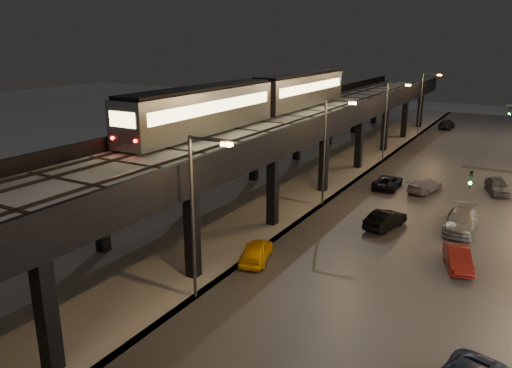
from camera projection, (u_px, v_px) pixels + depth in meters
The scene contains 19 objects.
road_surface at pixel (432, 208), 41.70m from camera, with size 17.00×120.00×0.06m, color #46474D.
under_viaduct_pavement at pixel (287, 185), 48.12m from camera, with size 11.00×120.00×0.06m, color #9FA1A8.
elevated_viaduct at pixel (272, 133), 43.92m from camera, with size 9.00×100.00×6.30m.
viaduct_trackbed at pixel (273, 124), 43.81m from camera, with size 8.40×100.00×0.32m.
viaduct_parapet_streetside at pixel (319, 123), 41.63m from camera, with size 0.30×100.00×1.10m, color black.
viaduct_parapet_far at pixel (231, 115), 45.77m from camera, with size 0.30×100.00×1.10m, color black.
streetlight_left_1 at pixel (196, 208), 25.66m from camera, with size 2.57×0.28×9.00m.
streetlight_left_2 at pixel (328, 145), 40.67m from camera, with size 2.57×0.28×9.00m.
streetlight_left_3 at pixel (388, 117), 55.68m from camera, with size 2.57×0.28×9.00m.
streetlight_left_4 at pixel (423, 100), 70.69m from camera, with size 2.57×0.28×9.00m.
subway_train at pixel (260, 98), 46.16m from camera, with size 2.91×35.48×3.48m.
car_taxi at pixel (256, 252), 31.49m from camera, with size 1.58×3.93×1.34m, color #FEB809.
car_near_white at pixel (385, 220), 36.97m from camera, with size 1.44×4.12×1.36m, color black.
car_mid_silver at pixel (388, 182), 46.90m from camera, with size 2.05×4.44×1.23m, color black.
car_mid_dark at pixel (425, 185), 45.80m from camera, with size 1.80×4.44×1.29m, color gray.
car_far_white at pixel (447, 124), 77.92m from camera, with size 1.79×4.44×1.51m, color black.
car_onc_silver at pixel (458, 259), 30.55m from camera, with size 1.32×3.79×1.25m, color maroon.
car_onc_white at pixel (461, 222), 36.48m from camera, with size 2.09×5.14×1.49m, color gray.
car_onc_red at pixel (497, 186), 45.35m from camera, with size 1.64×4.07×1.39m, color #4A4E58.
Camera 1 is at (14.27, -6.57, 13.63)m, focal length 35.00 mm.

